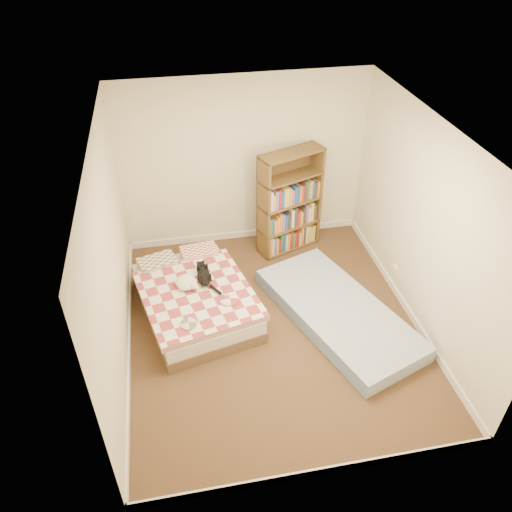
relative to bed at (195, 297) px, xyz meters
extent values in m
cube|color=#4B3520|center=(0.91, -0.46, -0.21)|extent=(3.50, 4.00, 0.01)
cube|color=white|center=(0.91, -0.46, 2.29)|extent=(3.50, 4.00, 0.01)
cube|color=beige|center=(0.91, 1.54, 1.04)|extent=(3.50, 0.01, 2.50)
cube|color=beige|center=(0.91, -2.46, 1.04)|extent=(3.50, 0.01, 2.50)
cube|color=beige|center=(-0.84, -0.46, 1.04)|extent=(0.01, 4.00, 2.50)
cube|color=beige|center=(2.66, -0.46, 1.04)|extent=(0.01, 4.00, 2.50)
cube|color=white|center=(0.91, 1.53, -0.16)|extent=(3.50, 0.02, 0.10)
cube|color=white|center=(0.91, -2.45, -0.16)|extent=(3.50, 0.02, 0.10)
cube|color=white|center=(-0.83, -0.46, -0.16)|extent=(0.02, 4.00, 0.10)
cube|color=white|center=(2.65, -0.46, -0.16)|extent=(0.02, 4.00, 0.10)
cube|color=white|center=(2.64, -0.06, 0.09)|extent=(0.03, 0.09, 0.13)
cube|color=brown|center=(0.00, -0.03, -0.13)|extent=(1.58, 1.98, 0.16)
cube|color=silver|center=(0.00, -0.03, 0.03)|extent=(1.55, 1.94, 0.17)
cube|color=#AA3F44|center=(0.00, -0.03, 0.16)|extent=(1.57, 1.68, 0.09)
cube|color=slate|center=(-0.29, 0.63, 0.19)|extent=(0.54, 0.41, 0.13)
cube|color=#AA3F44|center=(0.29, 0.63, 0.19)|extent=(0.54, 0.41, 0.13)
cube|color=brown|center=(1.05, 1.15, 0.56)|extent=(0.15, 0.30, 1.55)
cube|color=brown|center=(1.94, 1.15, 0.56)|extent=(0.15, 0.30, 1.55)
cube|color=brown|center=(1.50, 1.29, 0.56)|extent=(0.87, 0.35, 1.55)
cube|color=brown|center=(1.50, 1.15, -0.19)|extent=(0.98, 0.62, 0.03)
cube|color=brown|center=(1.50, 1.15, 0.57)|extent=(0.98, 0.62, 0.03)
cube|color=brown|center=(1.50, 1.15, 1.32)|extent=(0.98, 0.62, 0.03)
cube|color=#779AC6|center=(1.74, -0.50, -0.11)|extent=(1.74, 2.48, 0.20)
ellipsoid|color=black|center=(0.14, 0.07, 0.27)|extent=(0.19, 0.39, 0.12)
sphere|color=black|center=(0.14, 0.27, 0.28)|extent=(0.12, 0.12, 0.12)
cone|color=black|center=(0.10, 0.31, 0.33)|extent=(0.04, 0.04, 0.04)
cone|color=black|center=(0.17, 0.31, 0.33)|extent=(0.04, 0.04, 0.04)
cylinder|color=black|center=(0.24, -0.18, 0.24)|extent=(0.05, 0.22, 0.04)
ellipsoid|color=white|center=(-0.09, -0.01, 0.27)|extent=(0.26, 0.29, 0.14)
sphere|color=white|center=(-0.01, -0.10, 0.29)|extent=(0.11, 0.11, 0.11)
sphere|color=white|center=(0.03, -0.14, 0.28)|extent=(0.05, 0.05, 0.05)
sphere|color=white|center=(-0.20, 0.04, 0.26)|extent=(0.06, 0.06, 0.06)
camera|label=1|loc=(-0.13, -4.80, 4.19)|focal=35.00mm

